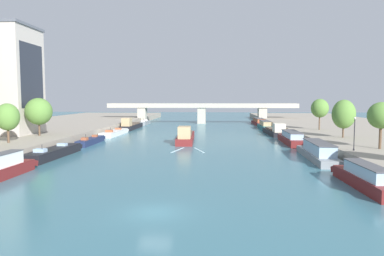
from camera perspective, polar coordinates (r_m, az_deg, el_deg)
ground_plane at (r=27.63m, az=-6.02°, el=-13.45°), size 400.00×400.00×0.00m
quay_left at (r=92.11m, az=-24.49°, el=-0.42°), size 36.00×170.00×1.95m
quay_right at (r=88.24m, az=26.65°, el=-0.71°), size 36.00×170.00×1.95m
barge_midriver at (r=71.43m, az=-1.03°, el=-1.35°), size 3.81×19.02×3.43m
wake_behind_barge at (r=59.13m, az=-0.61°, el=-3.60°), size 5.60×5.99×0.03m
moored_boat_left_near at (r=43.79m, az=-28.10°, el=-5.63°), size 2.00×10.21×2.76m
moored_boat_left_downstream at (r=56.18m, az=-21.44°, el=-3.69°), size 3.25×14.12×2.40m
moored_boat_left_upstream at (r=70.09m, az=-16.05°, el=-2.00°), size 2.01×12.11×2.21m
moored_boat_left_lone at (r=85.48m, az=-12.41°, el=-0.74°), size 3.22×14.80×2.20m
moored_boat_left_end at (r=101.59m, az=-9.87°, el=0.40°), size 3.23×16.51×3.40m
moored_boat_left_far at (r=118.86m, az=-7.66°, el=0.86°), size 2.30×12.24×2.24m
moored_boat_right_end at (r=38.13m, az=26.14°, el=-7.24°), size 2.33×12.06×2.41m
moored_boat_right_far at (r=53.23m, az=19.70°, el=-3.66°), size 3.42×16.03×2.58m
moored_boat_right_midway at (r=70.44m, az=15.79°, el=-1.61°), size 3.03×14.78×2.43m
moored_boat_right_lone at (r=86.54m, az=13.30°, el=-0.48°), size 3.70×16.05×3.03m
moored_boat_right_downstream at (r=103.03m, az=11.71°, el=0.43°), size 2.82×13.43×2.37m
moored_boat_right_near at (r=119.20m, az=10.75°, el=0.99°), size 3.45×15.65×2.22m
tree_left_past_mid at (r=59.77m, az=-27.73°, el=1.59°), size 3.46×3.46×5.99m
tree_left_end_of_row at (r=68.97m, az=-23.59°, el=2.47°), size 4.69×4.69×6.80m
tree_right_midway at (r=52.93m, az=28.33°, el=1.78°), size 3.48×3.48×6.24m
tree_right_end_of_row at (r=65.55m, az=23.38°, el=2.07°), size 3.88×3.88×6.52m
tree_right_nearest at (r=80.13m, az=20.01°, el=3.03°), size 3.69×3.69×6.64m
lamppost_right_bank at (r=49.81m, az=24.83°, el=-0.62°), size 0.28×0.28×4.33m
bridge_far at (r=122.74m, az=1.57°, el=2.85°), size 65.92×4.40×6.97m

